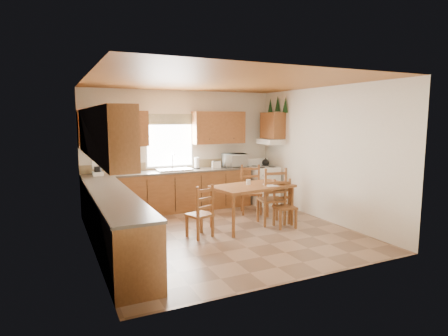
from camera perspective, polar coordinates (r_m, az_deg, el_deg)
name	(u,v)px	position (r m, az deg, el deg)	size (l,w,h in m)	color
floor	(224,233)	(6.92, -0.05, -9.85)	(4.50, 4.50, 0.00)	#8B6C52
ceiling	(224,82)	(6.63, -0.06, 13.00)	(4.50, 4.50, 0.00)	brown
wall_left	(90,166)	(6.04, -19.73, 0.24)	(4.50, 4.50, 0.00)	silver
wall_right	(323,154)	(7.87, 14.92, 2.06)	(4.50, 4.50, 0.00)	silver
wall_back	(182,150)	(8.72, -6.42, 2.79)	(4.50, 4.50, 0.00)	silver
wall_front	(302,177)	(4.73, 11.73, -1.41)	(4.50, 4.50, 0.00)	silver
lower_cab_back	(171,192)	(8.45, -8.07, -3.64)	(3.75, 0.60, 0.88)	brown
lower_cab_left	(114,225)	(6.10, -16.37, -8.27)	(0.60, 3.60, 0.88)	brown
counter_back	(171,172)	(8.37, -8.13, -0.55)	(3.75, 0.63, 0.04)	#534B41
counter_left	(113,195)	(6.00, -16.54, -4.03)	(0.63, 3.60, 0.04)	#534B41
backsplash	(167,165)	(8.63, -8.72, 0.43)	(3.75, 0.01, 0.18)	#98835A
upper_cab_back_left	(114,129)	(8.15, -16.47, 5.74)	(1.41, 0.33, 0.75)	brown
upper_cab_back_right	(219,128)	(8.86, -0.81, 6.18)	(1.25, 0.33, 0.75)	brown
upper_cab_left	(101,133)	(5.87, -18.20, 5.06)	(0.33, 3.60, 0.75)	brown
upper_cab_stove	(273,126)	(9.06, 7.42, 6.43)	(0.33, 0.62, 0.62)	brown
range_hood	(271,141)	(9.05, 7.11, 4.03)	(0.44, 0.62, 0.12)	white
window_frame	(170,142)	(8.58, -8.27, 4.02)	(1.13, 0.02, 1.18)	white
window_pane	(170,142)	(8.58, -8.26, 4.01)	(1.05, 0.01, 1.10)	white
window_valance	(170,119)	(8.54, -8.28, 7.36)	(1.19, 0.01, 0.24)	#4A5C36
sink_basin	(174,170)	(8.39, -7.64, -0.24)	(0.75, 0.45, 0.04)	silver
pine_decal_a	(285,105)	(8.87, 9.32, 9.48)	(0.22, 0.22, 0.36)	#183E1A
pine_decal_b	(278,104)	(9.14, 8.17, 9.69)	(0.22, 0.22, 0.36)	#183E1A
pine_decal_c	(270,106)	(9.40, 7.07, 9.41)	(0.22, 0.22, 0.36)	#183E1A
stove	(263,186)	(9.15, 6.00, -2.68)	(0.60, 0.62, 0.90)	white
coffeemaker	(98,167)	(7.99, -18.72, 0.09)	(0.20, 0.24, 0.33)	white
paper_towel	(197,163)	(8.59, -4.15, 0.71)	(0.11, 0.11, 0.25)	white
toaster	(216,165)	(8.72, -1.18, 0.52)	(0.20, 0.12, 0.16)	white
microwave	(235,160)	(8.94, 1.65, 1.19)	(0.52, 0.38, 0.31)	white
dining_table	(252,206)	(7.25, 4.31, -5.77)	(1.50, 0.86, 0.81)	brown
chair_near_left	(200,211)	(6.60, -3.74, -6.56)	(0.39, 0.37, 0.93)	brown
chair_near_right	(271,196)	(7.43, 7.22, -4.23)	(0.47, 0.45, 1.12)	brown
chair_far_left	(251,190)	(8.20, 4.16, -3.33)	(0.44, 0.42, 1.04)	brown
chair_far_right	(285,204)	(7.25, 9.28, -5.44)	(0.38, 0.36, 0.90)	brown
table_paper	(271,185)	(7.20, 7.15, -2.61)	(0.23, 0.31, 0.00)	white
table_card	(248,182)	(7.19, 3.73, -2.15)	(0.08, 0.02, 0.11)	white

